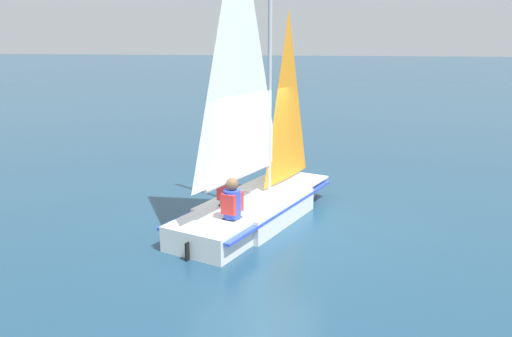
# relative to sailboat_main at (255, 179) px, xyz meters

# --- Properties ---
(ground_plane) EXTENTS (260.00, 260.00, 0.00)m
(ground_plane) POSITION_rel_sailboat_main_xyz_m (0.03, -0.01, -0.84)
(ground_plane) COLOR navy
(sailboat_main) EXTENTS (4.46, 2.61, 5.74)m
(sailboat_main) POSITION_rel_sailboat_main_xyz_m (0.00, 0.00, 0.00)
(sailboat_main) COLOR white
(sailboat_main) RESTS_ON ground_plane
(sailor_helm) EXTENTS (0.40, 0.37, 1.16)m
(sailor_helm) POSITION_rel_sailboat_main_xyz_m (-0.47, 0.42, -0.21)
(sailor_helm) COLOR black
(sailor_helm) RESTS_ON ground_plane
(sailor_crew) EXTENTS (0.40, 0.37, 1.16)m
(sailor_crew) POSITION_rel_sailboat_main_xyz_m (-1.18, 0.13, -0.22)
(sailor_crew) COLOR black
(sailor_crew) RESTS_ON ground_plane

